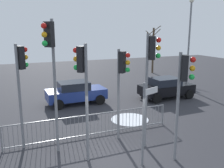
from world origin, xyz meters
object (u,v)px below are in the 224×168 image
(traffic_light_mid_left, at_px, (83,77))
(car_black_mid, at_px, (166,87))
(traffic_light_rear_left, at_px, (151,66))
(bare_tree_left, at_px, (153,48))
(direction_sign_post, at_px, (145,120))
(traffic_light_foreground_right, at_px, (51,58))
(car_blue_trailing, at_px, (76,92))
(street_lamp, at_px, (189,35))
(traffic_light_rear_right, at_px, (21,73))
(traffic_light_mid_right, at_px, (122,74))
(traffic_light_foreground_left, at_px, (183,83))

(traffic_light_mid_left, bearing_deg, car_black_mid, -0.53)
(traffic_light_rear_left, bearing_deg, bare_tree_left, 169.91)
(direction_sign_post, bearing_deg, traffic_light_foreground_right, 121.77)
(car_blue_trailing, bearing_deg, direction_sign_post, -88.40)
(car_black_mid, relative_size, street_lamp, 0.54)
(traffic_light_mid_left, height_order, traffic_light_rear_right, traffic_light_mid_left)
(traffic_light_mid_right, xyz_separation_m, car_blue_trailing, (-0.53, 6.06, -2.16))
(car_black_mid, xyz_separation_m, street_lamp, (3.17, 1.74, 3.56))
(direction_sign_post, bearing_deg, traffic_light_rear_right, 119.26)
(traffic_light_foreground_right, height_order, car_blue_trailing, traffic_light_foreground_right)
(traffic_light_rear_left, relative_size, traffic_light_foreground_left, 1.15)
(traffic_light_mid_right, bearing_deg, direction_sign_post, 44.54)
(traffic_light_mid_left, xyz_separation_m, direction_sign_post, (1.86, -1.16, -1.47))
(traffic_light_rear_right, xyz_separation_m, car_blue_trailing, (3.43, 5.21, -2.36))
(traffic_light_foreground_right, relative_size, traffic_light_rear_right, 1.21)
(car_black_mid, bearing_deg, traffic_light_mid_right, -140.46)
(traffic_light_rear_right, xyz_separation_m, direction_sign_post, (3.81, -3.11, -1.42))
(traffic_light_rear_left, distance_m, direction_sign_post, 2.25)
(traffic_light_foreground_left, height_order, bare_tree_left, bare_tree_left)
(car_blue_trailing, distance_m, bare_tree_left, 13.78)
(street_lamp, bearing_deg, car_black_mid, -151.21)
(car_black_mid, relative_size, bare_tree_left, 0.74)
(car_blue_trailing, distance_m, street_lamp, 10.08)
(traffic_light_mid_right, height_order, traffic_light_rear_right, traffic_light_rear_right)
(traffic_light_rear_right, xyz_separation_m, street_lamp, (12.85, 5.82, 1.20))
(traffic_light_mid_left, relative_size, bare_tree_left, 0.83)
(traffic_light_rear_right, bearing_deg, traffic_light_mid_left, 9.88)
(traffic_light_rear_left, bearing_deg, traffic_light_rear_right, -90.51)
(traffic_light_rear_right, height_order, street_lamp, street_lamp)
(traffic_light_foreground_right, bearing_deg, traffic_light_foreground_left, -158.47)
(traffic_light_mid_left, distance_m, street_lamp, 13.43)
(traffic_light_rear_left, height_order, street_lamp, street_lamp)
(traffic_light_rear_left, height_order, bare_tree_left, bare_tree_left)
(traffic_light_mid_right, relative_size, car_blue_trailing, 1.04)
(traffic_light_foreground_right, height_order, traffic_light_mid_right, traffic_light_foreground_right)
(traffic_light_mid_right, relative_size, direction_sign_post, 1.31)
(traffic_light_mid_right, relative_size, traffic_light_rear_right, 0.94)
(direction_sign_post, distance_m, bare_tree_left, 19.63)
(traffic_light_rear_right, relative_size, street_lamp, 0.60)
(car_blue_trailing, xyz_separation_m, bare_tree_left, (10.85, 8.25, 1.97))
(street_lamp, bearing_deg, traffic_light_foreground_left, -129.86)
(traffic_light_foreground_left, xyz_separation_m, direction_sign_post, (-1.39, 0.23, -1.25))
(traffic_light_foreground_right, xyz_separation_m, bare_tree_left, (13.25, 14.50, -1.03))
(traffic_light_foreground_right, distance_m, traffic_light_rear_right, 1.60)
(traffic_light_rear_left, distance_m, traffic_light_rear_right, 5.09)
(traffic_light_mid_left, height_order, car_black_mid, traffic_light_mid_left)
(traffic_light_rear_left, distance_m, car_black_mid, 8.23)
(traffic_light_mid_left, xyz_separation_m, bare_tree_left, (12.33, 15.41, -0.43))
(traffic_light_mid_right, bearing_deg, bare_tree_left, -167.48)
(traffic_light_foreground_left, relative_size, car_black_mid, 1.05)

